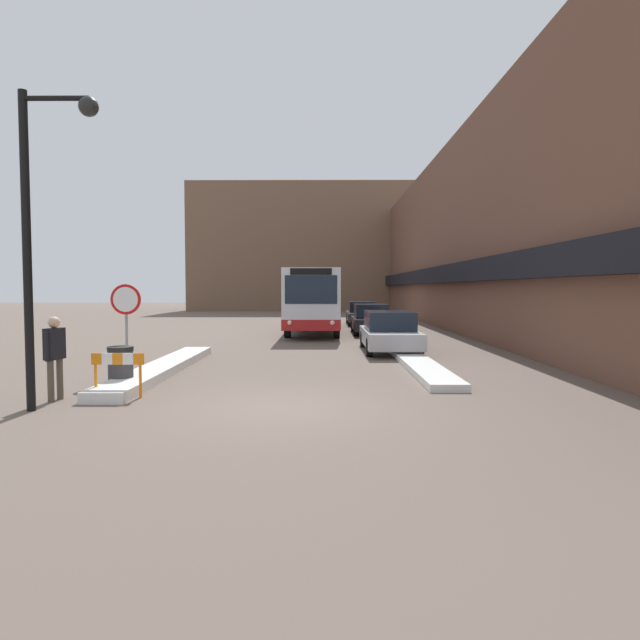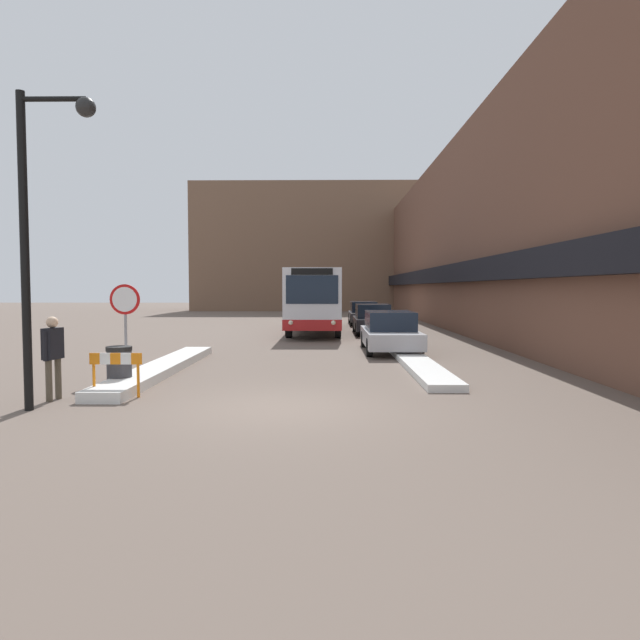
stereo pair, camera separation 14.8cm
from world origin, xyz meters
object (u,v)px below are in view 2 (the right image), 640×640
at_px(street_lamp, 40,213).
at_px(pedestrian, 53,350).
at_px(parked_car_front, 390,332).
at_px(stop_sign, 125,310).
at_px(parked_car_middle, 373,319).
at_px(city_bus, 315,299).
at_px(construction_barricade, 116,366).
at_px(parked_car_back, 363,313).
at_px(trash_bin, 119,367).

height_order(street_lamp, pedestrian, street_lamp).
distance_m(parked_car_front, street_lamp, 12.95).
distance_m(parked_car_front, stop_sign, 9.79).
height_order(parked_car_middle, street_lamp, street_lamp).
bearing_deg(city_bus, construction_barricade, -101.79).
relative_size(parked_car_back, pedestrian, 2.78).
xyz_separation_m(parked_car_back, stop_sign, (-7.35, -21.78, 1.01)).
distance_m(parked_car_back, construction_barricade, 25.10).
xyz_separation_m(street_lamp, construction_barricade, (0.87, 1.29, -3.02)).
relative_size(city_bus, construction_barricade, 10.64).
xyz_separation_m(parked_car_front, parked_car_middle, (0.00, 8.01, 0.02)).
bearing_deg(pedestrian, stop_sign, -1.75).
relative_size(street_lamp, construction_barricade, 5.36).
bearing_deg(pedestrian, parked_car_back, -8.72).
distance_m(city_bus, parked_car_back, 6.83).
bearing_deg(parked_car_middle, trash_bin, -114.48).
bearing_deg(street_lamp, parked_car_back, 73.45).
bearing_deg(trash_bin, parked_car_front, 46.83).
bearing_deg(trash_bin, stop_sign, 102.55).
height_order(parked_car_front, construction_barricade, parked_car_front).
bearing_deg(parked_car_front, stop_sign, -139.01).
xyz_separation_m(parked_car_middle, construction_barricade, (-6.70, -16.80, -0.08)).
distance_m(stop_sign, construction_barricade, 2.72).
xyz_separation_m(parked_car_back, trash_bin, (-7.09, -22.95, -0.26)).
height_order(city_bus, parked_car_middle, city_bus).
distance_m(parked_car_front, parked_car_middle, 8.01).
bearing_deg(construction_barricade, pedestrian, -164.73).
distance_m(pedestrian, construction_barricade, 1.27).
relative_size(parked_car_middle, trash_bin, 4.61).
height_order(parked_car_front, stop_sign, stop_sign).
height_order(parked_car_front, parked_car_back, parked_car_front).
xyz_separation_m(city_bus, stop_sign, (-4.42, -15.69, -0.01)).
bearing_deg(street_lamp, parked_car_middle, 67.29).
distance_m(city_bus, stop_sign, 16.30).
distance_m(parked_car_front, pedestrian, 12.04).
bearing_deg(city_bus, pedestrian, -105.03).
height_order(parked_car_back, pedestrian, pedestrian).
bearing_deg(pedestrian, parked_car_middle, -15.60).
distance_m(parked_car_front, trash_bin, 10.36).
distance_m(street_lamp, pedestrian, 2.84).
bearing_deg(trash_bin, pedestrian, -116.67).
relative_size(parked_car_middle, street_lamp, 0.74).
bearing_deg(parked_car_front, street_lamp, -126.91).
xyz_separation_m(pedestrian, construction_barricade, (1.17, 0.32, -0.37)).
bearing_deg(parked_car_back, construction_barricade, -105.49).
bearing_deg(parked_car_front, construction_barricade, -127.31).
bearing_deg(street_lamp, pedestrian, 107.05).
xyz_separation_m(parked_car_front, parked_car_back, (-0.00, 15.39, 0.00)).
bearing_deg(stop_sign, parked_car_front, 40.99).
distance_m(parked_car_back, street_lamp, 26.74).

